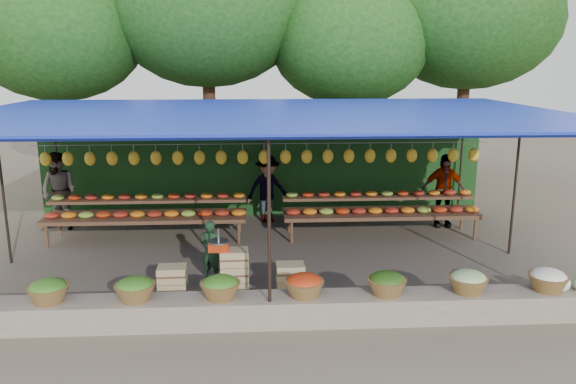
{
  "coord_description": "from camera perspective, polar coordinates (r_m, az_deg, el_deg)",
  "views": [
    {
      "loc": [
        -0.16,
        -10.26,
        3.71
      ],
      "look_at": [
        0.43,
        0.2,
        1.26
      ],
      "focal_mm": 35.0,
      "sensor_mm": 36.0,
      "label": 1
    }
  ],
  "objects": [
    {
      "name": "ground",
      "position": [
        10.91,
        -2.24,
        -6.71
      ],
      "size": [
        60.0,
        60.0,
        0.0
      ],
      "primitive_type": "plane",
      "color": "brown",
      "rests_on": "ground"
    },
    {
      "name": "stone_curb",
      "position": [
        8.29,
        -1.88,
        -11.87
      ],
      "size": [
        10.6,
        0.55,
        0.4
      ],
      "primitive_type": "cube",
      "color": "#6D6457",
      "rests_on": "ground"
    },
    {
      "name": "stall_canopy",
      "position": [
        10.38,
        -2.38,
        7.43
      ],
      "size": [
        10.8,
        6.6,
        2.82
      ],
      "color": "black",
      "rests_on": "ground"
    },
    {
      "name": "produce_baskets",
      "position": [
        8.14,
        -2.62,
        -9.56
      ],
      "size": [
        8.98,
        0.58,
        0.34
      ],
      "color": "brown",
      "rests_on": "stone_curb"
    },
    {
      "name": "netting_backdrop",
      "position": [
        13.63,
        -2.53,
        2.77
      ],
      "size": [
        10.6,
        0.06,
        2.5
      ],
      "primitive_type": "cube",
      "color": "#214E1B",
      "rests_on": "ground"
    },
    {
      "name": "tree_row",
      "position": [
        16.39,
        -0.97,
        16.66
      ],
      "size": [
        16.51,
        5.5,
        7.12
      ],
      "color": "#3A2115",
      "rests_on": "ground"
    },
    {
      "name": "fruit_table_left",
      "position": [
        12.24,
        -14.13,
        -1.91
      ],
      "size": [
        4.21,
        0.95,
        0.93
      ],
      "color": "#48321D",
      "rests_on": "ground"
    },
    {
      "name": "fruit_table_right",
      "position": [
        12.31,
        9.38,
        -1.6
      ],
      "size": [
        4.21,
        0.95,
        0.93
      ],
      "color": "#48321D",
      "rests_on": "ground"
    },
    {
      "name": "crate_counter",
      "position": [
        9.19,
        -5.61,
        -8.58
      ],
      "size": [
        2.36,
        0.35,
        0.77
      ],
      "color": "tan",
      "rests_on": "ground"
    },
    {
      "name": "weighing_scale",
      "position": [
        9.02,
        -7.05,
        -5.37
      ],
      "size": [
        0.34,
        0.34,
        0.36
      ],
      "color": "red",
      "rests_on": "crate_counter"
    },
    {
      "name": "vendor_seated",
      "position": [
        9.76,
        -7.84,
        -5.91
      ],
      "size": [
        0.46,
        0.39,
        1.07
      ],
      "primitive_type": "imported",
      "rotation": [
        0.0,
        0.0,
        2.72
      ],
      "color": "#19381F",
      "rests_on": "ground"
    },
    {
      "name": "customer_left",
      "position": [
        13.48,
        -22.23,
        0.06
      ],
      "size": [
        1.03,
        0.92,
        1.75
      ],
      "primitive_type": "imported",
      "rotation": [
        0.0,
        0.0,
        -0.36
      ],
      "color": "slate",
      "rests_on": "ground"
    },
    {
      "name": "customer_mid",
      "position": [
        13.1,
        -2.09,
        0.32
      ],
      "size": [
        1.17,
        0.91,
        1.59
      ],
      "primitive_type": "imported",
      "rotation": [
        0.0,
        0.0,
        0.35
      ],
      "color": "slate",
      "rests_on": "ground"
    },
    {
      "name": "customer_right",
      "position": [
        13.22,
        15.48,
        0.16
      ],
      "size": [
        1.0,
        0.45,
        1.68
      ],
      "primitive_type": "imported",
      "rotation": [
        0.0,
        0.0,
        -0.04
      ],
      "color": "slate",
      "rests_on": "ground"
    }
  ]
}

